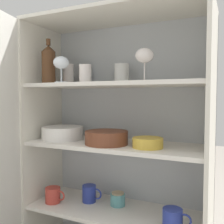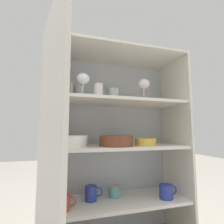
{
  "view_description": "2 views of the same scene",
  "coord_description": "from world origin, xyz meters",
  "views": [
    {
      "loc": [
        0.56,
        -1.07,
        0.89
      ],
      "look_at": [
        -0.01,
        0.16,
        0.81
      ],
      "focal_mm": 42.0,
      "sensor_mm": 36.0,
      "label": 1
    },
    {
      "loc": [
        -0.38,
        -0.99,
        0.74
      ],
      "look_at": [
        -0.05,
        0.15,
        0.88
      ],
      "focal_mm": 28.0,
      "sensor_mm": 36.0,
      "label": 2
    }
  ],
  "objects": [
    {
      "name": "shelf_board_upper",
      "position": [
        0.0,
        0.17,
        0.95
      ],
      "size": [
        0.93,
        0.34,
        0.02
      ],
      "primitive_type": "cube",
      "color": "silver"
    },
    {
      "name": "tumbler_glass_2",
      "position": [
        -0.15,
        0.12,
        1.01
      ],
      "size": [
        0.07,
        0.07,
        0.1
      ],
      "color": "silver",
      "rests_on": "shelf_board_upper"
    },
    {
      "name": "storage_jar",
      "position": [
        -0.01,
        0.22,
        0.33
      ],
      "size": [
        0.08,
        0.08,
        0.07
      ],
      "color": "#5BA3A8",
      "rests_on": "shelf_board_lower"
    },
    {
      "name": "shelf_board_lower",
      "position": [
        0.0,
        0.17,
        0.28
      ],
      "size": [
        0.93,
        0.34,
        0.02
      ],
      "primitive_type": "cube",
      "color": "silver"
    },
    {
      "name": "coffee_mug_primary",
      "position": [
        0.32,
        0.09,
        0.34
      ],
      "size": [
        0.13,
        0.09,
        0.09
      ],
      "color": "#283893",
      "rests_on": "shelf_board_lower"
    },
    {
      "name": "cupboard_back_panel",
      "position": [
        0.0,
        0.35,
        0.65
      ],
      "size": [
        0.96,
        0.02,
        1.3
      ],
      "primitive_type": "cube",
      "color": "#B2B7BC",
      "rests_on": "ground_plane"
    },
    {
      "name": "tumbler_glass_3",
      "position": [
        -0.26,
        0.29,
        1.02
      ],
      "size": [
        0.06,
        0.06,
        0.12
      ],
      "color": "white",
      "rests_on": "shelf_board_upper"
    },
    {
      "name": "wine_glass_1",
      "position": [
        0.18,
        0.11,
        1.08
      ],
      "size": [
        0.09,
        0.09,
        0.15
      ],
      "color": "silver",
      "rests_on": "shelf_board_upper"
    },
    {
      "name": "wine_bottle",
      "position": [
        -0.37,
        0.1,
        1.07
      ],
      "size": [
        0.08,
        0.08,
        0.24
      ],
      "color": "#4C2D19",
      "rests_on": "shelf_board_upper"
    },
    {
      "name": "tumbler_glass_0",
      "position": [
        -0.34,
        0.24,
        1.02
      ],
      "size": [
        0.07,
        0.07,
        0.12
      ],
      "color": "silver",
      "rests_on": "shelf_board_upper"
    },
    {
      "name": "cupboard_side_left",
      "position": [
        -0.47,
        0.17,
        0.65
      ],
      "size": [
        0.02,
        0.38,
        1.3
      ],
      "primitive_type": "cube",
      "color": "silver",
      "rests_on": "ground_plane"
    },
    {
      "name": "coffee_mug_extra_2",
      "position": [
        -0.17,
        0.2,
        0.34
      ],
      "size": [
        0.12,
        0.08,
        0.1
      ],
      "color": "#283893",
      "rests_on": "shelf_board_lower"
    },
    {
      "name": "coffee_mug_extra_1",
      "position": [
        -0.36,
        0.1,
        0.34
      ],
      "size": [
        0.12,
        0.08,
        0.09
      ],
      "color": "#BC3D33",
      "rests_on": "shelf_board_lower"
    },
    {
      "name": "plate_stack_white",
      "position": [
        -0.33,
        0.17,
        0.68
      ],
      "size": [
        0.24,
        0.24,
        0.07
      ],
      "color": "white",
      "rests_on": "shelf_board_middle"
    },
    {
      "name": "shelf_board_middle",
      "position": [
        0.0,
        0.17,
        0.64
      ],
      "size": [
        0.93,
        0.34,
        0.02
      ],
      "primitive_type": "cube",
      "color": "silver"
    },
    {
      "name": "serving_bowl_small",
      "position": [
        0.19,
        0.12,
        0.68
      ],
      "size": [
        0.15,
        0.15,
        0.05
      ],
      "color": "gold",
      "rests_on": "shelf_board_middle"
    },
    {
      "name": "tumbler_glass_1",
      "position": [
        -0.0,
        0.26,
        1.02
      ],
      "size": [
        0.08,
        0.08,
        0.11
      ],
      "color": "white",
      "rests_on": "shelf_board_upper"
    },
    {
      "name": "wine_glass_0",
      "position": [
        -0.26,
        0.06,
        1.06
      ],
      "size": [
        0.08,
        0.08,
        0.14
      ],
      "color": "white",
      "rests_on": "shelf_board_upper"
    },
    {
      "name": "cupboard_side_right",
      "position": [
        0.47,
        0.17,
        0.65
      ],
      "size": [
        0.02,
        0.38,
        1.3
      ],
      "primitive_type": "cube",
      "color": "silver",
      "rests_on": "ground_plane"
    },
    {
      "name": "mixing_bowl_large",
      "position": [
        -0.03,
        0.12,
        0.69
      ],
      "size": [
        0.22,
        0.22,
        0.07
      ],
      "color": "brown",
      "rests_on": "shelf_board_middle"
    },
    {
      "name": "cupboard_top_panel",
      "position": [
        0.0,
        0.17,
        1.31
      ],
      "size": [
        0.96,
        0.38,
        0.02
      ],
      "primitive_type": "cube",
      "color": "silver",
      "rests_on": "cupboard_side_left"
    }
  ]
}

